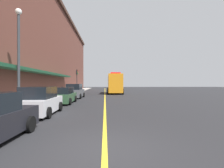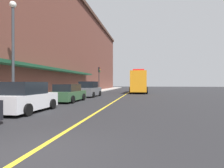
{
  "view_description": "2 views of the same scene",
  "coord_description": "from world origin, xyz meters",
  "px_view_note": "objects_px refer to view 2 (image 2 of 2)",
  "views": [
    {
      "loc": [
        0.01,
        -5.32,
        1.96
      ],
      "look_at": [
        1.02,
        20.33,
        1.8
      ],
      "focal_mm": 28.51,
      "sensor_mm": 36.0,
      "label": 1
    },
    {
      "loc": [
        2.66,
        -3.98,
        1.67
      ],
      "look_at": [
        -1.66,
        20.98,
        1.51
      ],
      "focal_mm": 30.13,
      "sensor_mm": 36.0,
      "label": 2
    }
  ],
  "objects_px": {
    "parked_car_2": "(68,93)",
    "parking_meter_1": "(75,88)",
    "traffic_light_near": "(99,74)",
    "parking_meter_2": "(38,91)",
    "street_lamp_left": "(13,42)",
    "parked_car_1": "(27,98)",
    "parked_car_3": "(89,90)",
    "utility_truck": "(139,82)"
  },
  "relations": [
    {
      "from": "parked_car_3",
      "to": "parking_meter_2",
      "type": "bearing_deg",
      "value": 172.62
    },
    {
      "from": "utility_truck",
      "to": "traffic_light_near",
      "type": "distance_m",
      "value": 7.35
    },
    {
      "from": "parked_car_2",
      "to": "utility_truck",
      "type": "distance_m",
      "value": 16.47
    },
    {
      "from": "parked_car_1",
      "to": "parked_car_2",
      "type": "relative_size",
      "value": 0.97
    },
    {
      "from": "parked_car_1",
      "to": "traffic_light_near",
      "type": "distance_m",
      "value": 22.87
    },
    {
      "from": "parking_meter_1",
      "to": "parking_meter_2",
      "type": "bearing_deg",
      "value": -90.0
    },
    {
      "from": "parked_car_1",
      "to": "utility_truck",
      "type": "distance_m",
      "value": 22.15
    },
    {
      "from": "street_lamp_left",
      "to": "traffic_light_near",
      "type": "distance_m",
      "value": 21.31
    },
    {
      "from": "parked_car_1",
      "to": "parking_meter_1",
      "type": "bearing_deg",
      "value": 6.4
    },
    {
      "from": "parking_meter_2",
      "to": "traffic_light_near",
      "type": "relative_size",
      "value": 0.31
    },
    {
      "from": "parking_meter_2",
      "to": "parking_meter_1",
      "type": "bearing_deg",
      "value": 90.0
    },
    {
      "from": "street_lamp_left",
      "to": "traffic_light_near",
      "type": "bearing_deg",
      "value": 88.22
    },
    {
      "from": "parked_car_2",
      "to": "parking_meter_2",
      "type": "bearing_deg",
      "value": 153.54
    },
    {
      "from": "parked_car_2",
      "to": "parking_meter_1",
      "type": "xyz_separation_m",
      "value": [
        -1.35,
        5.33,
        0.33
      ]
    },
    {
      "from": "parked_car_2",
      "to": "parking_meter_1",
      "type": "bearing_deg",
      "value": 14.95
    },
    {
      "from": "parked_car_1",
      "to": "street_lamp_left",
      "type": "height_order",
      "value": "street_lamp_left"
    },
    {
      "from": "parked_car_1",
      "to": "parked_car_3",
      "type": "bearing_deg",
      "value": -0.82
    },
    {
      "from": "parking_meter_1",
      "to": "street_lamp_left",
      "type": "distance_m",
      "value": 10.44
    },
    {
      "from": "parked_car_2",
      "to": "traffic_light_near",
      "type": "xyz_separation_m",
      "value": [
        -1.29,
        16.72,
        2.42
      ]
    },
    {
      "from": "parked_car_1",
      "to": "parking_meter_2",
      "type": "xyz_separation_m",
      "value": [
        -1.37,
        3.36,
        0.25
      ]
    },
    {
      "from": "utility_truck",
      "to": "parking_meter_1",
      "type": "distance_m",
      "value": 12.35
    },
    {
      "from": "parked_car_1",
      "to": "utility_truck",
      "type": "xyz_separation_m",
      "value": [
        5.78,
        21.37,
        0.97
      ]
    },
    {
      "from": "utility_truck",
      "to": "parking_meter_1",
      "type": "height_order",
      "value": "utility_truck"
    },
    {
      "from": "parking_meter_2",
      "to": "street_lamp_left",
      "type": "bearing_deg",
      "value": -107.42
    },
    {
      "from": "utility_truck",
      "to": "street_lamp_left",
      "type": "height_order",
      "value": "street_lamp_left"
    },
    {
      "from": "parked_car_2",
      "to": "street_lamp_left",
      "type": "xyz_separation_m",
      "value": [
        -1.95,
        -4.54,
        3.67
      ]
    },
    {
      "from": "parking_meter_2",
      "to": "traffic_light_near",
      "type": "bearing_deg",
      "value": 89.82
    },
    {
      "from": "parked_car_1",
      "to": "street_lamp_left",
      "type": "xyz_separation_m",
      "value": [
        -1.97,
        1.45,
        3.59
      ]
    },
    {
      "from": "parked_car_3",
      "to": "utility_truck",
      "type": "bearing_deg",
      "value": -29.66
    },
    {
      "from": "parked_car_3",
      "to": "utility_truck",
      "type": "distance_m",
      "value": 10.94
    },
    {
      "from": "street_lamp_left",
      "to": "traffic_light_near",
      "type": "xyz_separation_m",
      "value": [
        0.66,
        21.26,
        -1.24
      ]
    },
    {
      "from": "parked_car_3",
      "to": "parked_car_2",
      "type": "bearing_deg",
      "value": -178.83
    },
    {
      "from": "parked_car_1",
      "to": "parking_meter_1",
      "type": "height_order",
      "value": "parked_car_1"
    },
    {
      "from": "parked_car_2",
      "to": "utility_truck",
      "type": "height_order",
      "value": "utility_truck"
    },
    {
      "from": "parked_car_1",
      "to": "parked_car_3",
      "type": "distance_m",
      "value": 12.09
    },
    {
      "from": "traffic_light_near",
      "to": "parking_meter_2",
      "type": "bearing_deg",
      "value": -90.18
    },
    {
      "from": "parked_car_2",
      "to": "parking_meter_1",
      "type": "height_order",
      "value": "parked_car_2"
    },
    {
      "from": "parked_car_2",
      "to": "street_lamp_left",
      "type": "bearing_deg",
      "value": 157.48
    },
    {
      "from": "parked_car_3",
      "to": "parking_meter_1",
      "type": "xyz_separation_m",
      "value": [
        -1.44,
        -0.77,
        0.21
      ]
    },
    {
      "from": "parked_car_3",
      "to": "parking_meter_1",
      "type": "relative_size",
      "value": 3.34
    },
    {
      "from": "parked_car_3",
      "to": "traffic_light_near",
      "type": "distance_m",
      "value": 10.96
    },
    {
      "from": "parked_car_3",
      "to": "traffic_light_near",
      "type": "bearing_deg",
      "value": 9.34
    }
  ]
}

